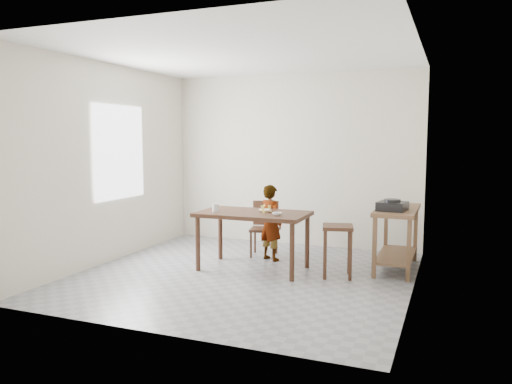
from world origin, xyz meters
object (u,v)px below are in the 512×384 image
at_px(dining_chair, 264,229).
at_px(stool, 337,251).
at_px(prep_counter, 396,239).
at_px(child, 271,223).
at_px(dining_table, 253,241).

xyz_separation_m(dining_chair, stool, (1.23, -0.70, -0.07)).
distance_m(prep_counter, dining_chair, 1.86).
bearing_deg(dining_chair, child, -60.87).
xyz_separation_m(dining_table, prep_counter, (1.72, 0.70, 0.03)).
distance_m(child, stool, 1.18).
bearing_deg(stool, dining_chair, 150.22).
bearing_deg(prep_counter, child, -174.85).
height_order(dining_table, prep_counter, prep_counter).
bearing_deg(stool, dining_table, -177.07).
relative_size(dining_chair, stool, 1.22).
bearing_deg(child, stool, 179.41).
bearing_deg(prep_counter, dining_table, -157.85).
xyz_separation_m(dining_table, child, (0.04, 0.55, 0.15)).
xyz_separation_m(prep_counter, child, (-1.68, -0.15, 0.13)).
distance_m(dining_table, dining_chair, 0.77).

